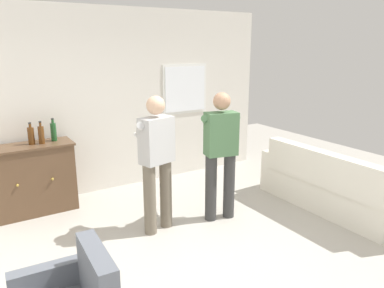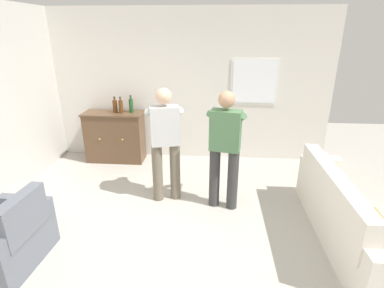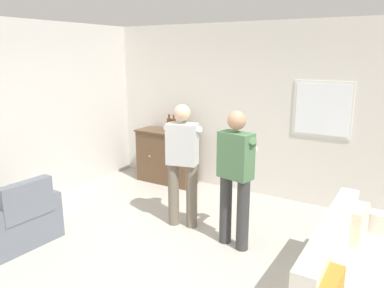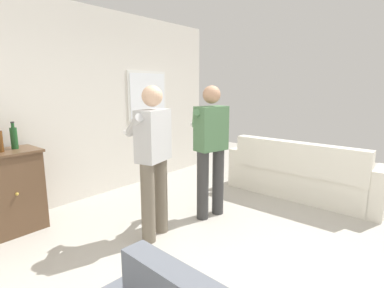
# 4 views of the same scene
# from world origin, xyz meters

# --- Properties ---
(ground) EXTENTS (10.40, 10.40, 0.00)m
(ground) POSITION_xyz_m (0.00, 0.00, 0.00)
(ground) COLOR #B2ADA3
(wall_back_with_window) EXTENTS (5.20, 0.15, 2.80)m
(wall_back_with_window) POSITION_xyz_m (0.02, 2.66, 1.40)
(wall_back_with_window) COLOR silver
(wall_back_with_window) RESTS_ON ground
(couch) EXTENTS (0.57, 2.25, 0.88)m
(couch) POSITION_xyz_m (2.01, 0.16, 0.34)
(couch) COLOR silver
(couch) RESTS_ON ground
(armchair) EXTENTS (0.69, 0.91, 0.85)m
(armchair) POSITION_xyz_m (-1.69, -0.54, 0.29)
(armchair) COLOR slate
(armchair) RESTS_ON ground
(sideboard_cabinet) EXTENTS (1.12, 0.49, 0.96)m
(sideboard_cabinet) POSITION_xyz_m (-1.44, 2.30, 0.48)
(sideboard_cabinet) COLOR brown
(sideboard_cabinet) RESTS_ON ground
(bottle_wine_green) EXTENTS (0.08, 0.08, 0.32)m
(bottle_wine_green) POSITION_xyz_m (-1.09, 2.35, 1.09)
(bottle_wine_green) COLOR #1E4C23
(bottle_wine_green) RESTS_ON sideboard_cabinet
(bottle_liquor_amber) EXTENTS (0.08, 0.08, 0.30)m
(bottle_liquor_amber) POSITION_xyz_m (-1.39, 2.32, 1.08)
(bottle_liquor_amber) COLOR #593314
(bottle_liquor_amber) RESTS_ON sideboard_cabinet
(bottle_spirits_clear) EXTENTS (0.08, 0.08, 0.31)m
(bottle_spirits_clear) POSITION_xyz_m (-1.27, 2.28, 1.08)
(bottle_spirits_clear) COLOR #593314
(bottle_spirits_clear) RESTS_ON sideboard_cabinet
(person_standing_left) EXTENTS (0.54, 0.51, 1.68)m
(person_standing_left) POSITION_xyz_m (-0.23, 0.95, 0.94)
(person_standing_left) COLOR #6B6051
(person_standing_left) RESTS_ON ground
(person_standing_right) EXTENTS (0.55, 0.51, 1.68)m
(person_standing_right) POSITION_xyz_m (0.61, 0.81, 0.94)
(person_standing_right) COLOR #383838
(person_standing_right) RESTS_ON ground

